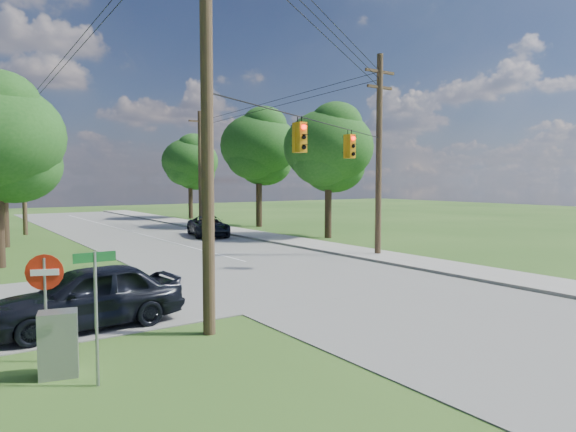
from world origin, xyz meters
TOP-DOWN VIEW (x-y plane):
  - ground at (0.00, 0.00)m, footprint 140.00×140.00m
  - main_road at (2.00, 5.00)m, footprint 10.00×100.00m
  - sidewalk_east at (8.70, 5.00)m, footprint 2.60×100.00m
  - pole_sw at (-4.60, 0.40)m, footprint 2.00×0.32m
  - pole_ne at (8.90, 8.00)m, footprint 2.00×0.32m
  - pole_north_e at (8.90, 30.00)m, footprint 2.00×0.32m
  - pole_north_w at (-5.00, 30.00)m, footprint 2.00×0.32m
  - power_lines at (1.50, 11.54)m, footprint 13.93×29.62m
  - traffic_signals at (2.55, 4.43)m, footprint 4.91×3.27m
  - tree_w_mid at (-7.00, 23.00)m, footprint 6.40×6.40m
  - tree_e_near at (12.00, 16.00)m, footprint 6.20×6.20m
  - tree_e_mid at (12.50, 26.00)m, footprint 6.60×6.60m
  - tree_e_far at (11.50, 38.00)m, footprint 5.80×5.80m
  - car_cross_dark at (-7.05, 2.70)m, footprint 5.06×2.25m
  - car_main_north at (5.50, 21.39)m, footprint 3.52×5.49m
  - control_cabinet at (-8.39, -0.48)m, footprint 0.84×0.69m
  - do_not_enter_sign at (-8.44, 0.57)m, footprint 0.75×0.31m
  - street_name_sign at (-7.87, -1.45)m, footprint 0.79×0.06m

SIDE VIEW (x-z plane):
  - ground at x=0.00m, z-range 0.00..0.00m
  - main_road at x=2.00m, z-range 0.00..0.03m
  - sidewalk_east at x=8.70m, z-range 0.00..0.12m
  - control_cabinet at x=-8.39m, z-range 0.00..1.34m
  - car_main_north at x=5.50m, z-range 0.03..1.44m
  - car_cross_dark at x=-7.05m, z-range 0.03..1.72m
  - street_name_sign at x=-7.87m, z-range 0.36..2.99m
  - do_not_enter_sign at x=-8.44m, z-range 0.54..2.93m
  - pole_north_e at x=8.90m, z-range 0.13..10.13m
  - pole_north_w at x=-5.00m, z-range 0.13..10.13m
  - pole_ne at x=8.90m, z-range 0.22..10.72m
  - traffic_signals at x=2.55m, z-range 4.97..6.02m
  - tree_e_far at x=11.50m, z-range 1.76..10.08m
  - pole_sw at x=-4.60m, z-range 0.23..12.23m
  - tree_e_near at x=12.00m, z-range 1.85..10.66m
  - tree_w_mid at x=-7.00m, z-range 1.97..11.19m
  - tree_e_mid at x=12.50m, z-range 2.09..11.73m
  - power_lines at x=1.50m, z-range 6.69..11.62m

